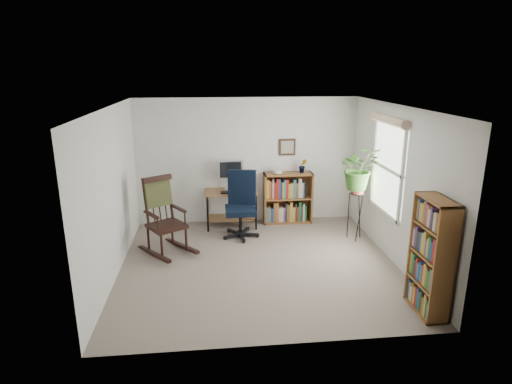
{
  "coord_description": "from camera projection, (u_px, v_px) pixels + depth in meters",
  "views": [
    {
      "loc": [
        -0.68,
        -5.99,
        2.93
      ],
      "look_at": [
        0.0,
        0.4,
        1.05
      ],
      "focal_mm": 30.0,
      "sensor_mm": 36.0,
      "label": 1
    }
  ],
  "objects": [
    {
      "name": "plant_stand",
      "position": [
        356.0,
        212.0,
        7.45
      ],
      "size": [
        0.32,
        0.32,
        0.99
      ],
      "primitive_type": null,
      "rotation": [
        0.0,
        0.0,
        0.17
      ],
      "color": "black",
      "rests_on": "floor"
    },
    {
      "name": "desk",
      "position": [
        231.0,
        209.0,
        8.1
      ],
      "size": [
        0.97,
        0.54,
        0.7
      ],
      "primitive_type": null,
      "color": "olive",
      "rests_on": "floor"
    },
    {
      "name": "wall_front",
      "position": [
        281.0,
        244.0,
        4.36
      ],
      "size": [
        4.2,
        0.0,
        2.4
      ],
      "primitive_type": "cube",
      "color": "silver",
      "rests_on": "ground"
    },
    {
      "name": "spider_plant",
      "position": [
        360.0,
        147.0,
        7.13
      ],
      "size": [
        1.69,
        1.88,
        1.46
      ],
      "primitive_type": "imported",
      "color": "#366724",
      "rests_on": "plant_stand"
    },
    {
      "name": "potted_plant_small",
      "position": [
        303.0,
        170.0,
        8.17
      ],
      "size": [
        0.13,
        0.24,
        0.11
      ],
      "primitive_type": "imported",
      "color": "#366724",
      "rests_on": "low_bookshelf"
    },
    {
      "name": "framed_picture",
      "position": [
        287.0,
        147.0,
        8.15
      ],
      "size": [
        0.32,
        0.04,
        0.32
      ],
      "primitive_type": null,
      "color": "black",
      "rests_on": "wall_back"
    },
    {
      "name": "low_bookshelf",
      "position": [
        288.0,
        198.0,
        8.28
      ],
      "size": [
        0.94,
        0.31,
        0.99
      ],
      "primitive_type": null,
      "color": "brown",
      "rests_on": "floor"
    },
    {
      "name": "wall_left",
      "position": [
        112.0,
        194.0,
        6.05
      ],
      "size": [
        0.0,
        4.0,
        2.4
      ],
      "primitive_type": "cube",
      "color": "silver",
      "rests_on": "ground"
    },
    {
      "name": "floor",
      "position": [
        259.0,
        264.0,
        6.61
      ],
      "size": [
        4.2,
        4.0,
        0.0
      ],
      "primitive_type": "cube",
      "color": "gray",
      "rests_on": "ground"
    },
    {
      "name": "window",
      "position": [
        387.0,
        168.0,
        6.71
      ],
      "size": [
        0.12,
        1.2,
        1.5
      ],
      "primitive_type": null,
      "color": "silver",
      "rests_on": "wall_right"
    },
    {
      "name": "wall_back",
      "position": [
        247.0,
        161.0,
        8.18
      ],
      "size": [
        4.2,
        0.0,
        2.4
      ],
      "primitive_type": "cube",
      "color": "silver",
      "rests_on": "ground"
    },
    {
      "name": "tall_bookshelf",
      "position": [
        431.0,
        257.0,
        5.15
      ],
      "size": [
        0.28,
        0.64,
        1.47
      ],
      "primitive_type": null,
      "color": "brown",
      "rests_on": "floor"
    },
    {
      "name": "rocking_chair",
      "position": [
        166.0,
        216.0,
        6.86
      ],
      "size": [
        1.16,
        1.28,
        1.28
      ],
      "primitive_type": null,
      "rotation": [
        0.0,
        0.0,
        0.58
      ],
      "color": "black",
      "rests_on": "floor"
    },
    {
      "name": "wall_right",
      "position": [
        396.0,
        186.0,
        6.48
      ],
      "size": [
        0.0,
        4.0,
        2.4
      ],
      "primitive_type": "cube",
      "color": "silver",
      "rests_on": "ground"
    },
    {
      "name": "keyboard",
      "position": [
        231.0,
        192.0,
        7.88
      ],
      "size": [
        0.4,
        0.15,
        0.02
      ],
      "primitive_type": "cube",
      "color": "black",
      "rests_on": "desk"
    },
    {
      "name": "ceiling",
      "position": [
        259.0,
        107.0,
        5.93
      ],
      "size": [
        4.2,
        4.0,
        0.0
      ],
      "primitive_type": "cube",
      "color": "white",
      "rests_on": "ground"
    },
    {
      "name": "monitor",
      "position": [
        230.0,
        175.0,
        8.05
      ],
      "size": [
        0.46,
        0.16,
        0.56
      ],
      "primitive_type": null,
      "color": "#BCBCC1",
      "rests_on": "desk"
    },
    {
      "name": "office_chair",
      "position": [
        240.0,
        205.0,
        7.51
      ],
      "size": [
        0.77,
        0.77,
        1.2
      ],
      "primitive_type": null,
      "rotation": [
        0.0,
        0.0,
        -0.21
      ],
      "color": "black",
      "rests_on": "floor"
    }
  ]
}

